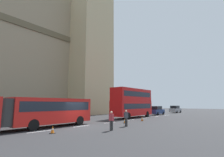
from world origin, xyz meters
TOP-DOWN VIEW (x-y plane):
  - ground_plane at (0.00, 0.00)m, footprint 160.00×160.00m
  - lane_centre_marking at (4.89, 0.00)m, footprint 39.00×0.16m
  - articulated_bus at (-6.60, 1.99)m, footprint 17.63×2.54m
  - double_decker_bus at (13.28, 2.00)m, footprint 9.40×2.54m
  - sedan_lead at (22.92, 2.11)m, footprint 4.40×1.86m
  - sedan_trailing at (34.31, 2.11)m, footprint 4.40×1.86m
  - traffic_cone_west at (-4.12, -1.65)m, footprint 0.36×0.36m
  - traffic_cone_middle at (5.65, -1.78)m, footprint 0.36×0.36m
  - traffic_cone_east at (9.28, -2.13)m, footprint 0.36×0.36m
  - pedestrian_near_cones at (-0.01, -4.35)m, footprint 0.36×0.41m
  - pedestrian_by_kerb at (3.17, -3.72)m, footprint 0.45×0.35m

SIDE VIEW (x-z plane):
  - ground_plane at x=0.00m, z-range 0.00..0.00m
  - lane_centre_marking at x=4.89m, z-range 0.00..0.01m
  - traffic_cone_west at x=-4.12m, z-range -0.01..0.57m
  - traffic_cone_middle at x=5.65m, z-range -0.01..0.57m
  - traffic_cone_east at x=9.28m, z-range -0.01..0.57m
  - pedestrian_near_cones at x=-0.01m, z-range 0.07..1.76m
  - pedestrian_by_kerb at x=3.17m, z-range 0.07..1.76m
  - sedan_lead at x=22.92m, z-range -0.01..1.84m
  - sedan_trailing at x=34.31m, z-range -0.01..1.84m
  - articulated_bus at x=-6.60m, z-range 0.30..3.20m
  - double_decker_bus at x=13.28m, z-range 0.26..5.16m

